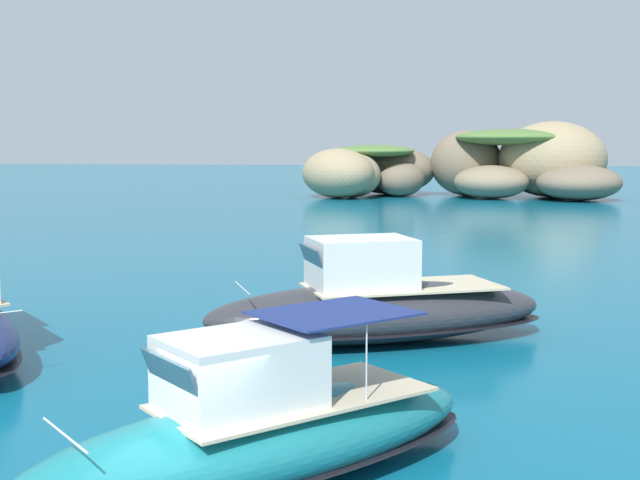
{
  "coord_description": "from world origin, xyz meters",
  "views": [
    {
      "loc": [
        3.87,
        -11.63,
        5.82
      ],
      "look_at": [
        0.21,
        13.82,
        2.83
      ],
      "focal_mm": 47.55,
      "sensor_mm": 36.0,
      "label": 1
    }
  ],
  "objects_px": {
    "islet_small": "(370,171)",
    "motorboat_charcoal": "(376,307)",
    "islet_large": "(528,163)",
    "motorboat_teal": "(261,432)"
  },
  "relations": [
    {
      "from": "islet_small",
      "to": "motorboat_charcoal",
      "type": "xyz_separation_m",
      "value": [
        5.86,
        -66.7,
        -1.68
      ]
    },
    {
      "from": "islet_large",
      "to": "motorboat_charcoal",
      "type": "xyz_separation_m",
      "value": [
        -10.8,
        -67.03,
        -2.62
      ]
    },
    {
      "from": "islet_large",
      "to": "motorboat_charcoal",
      "type": "relative_size",
      "value": 1.98
    },
    {
      "from": "islet_large",
      "to": "motorboat_teal",
      "type": "distance_m",
      "value": 78.55
    },
    {
      "from": "motorboat_teal",
      "to": "motorboat_charcoal",
      "type": "relative_size",
      "value": 0.76
    },
    {
      "from": "islet_large",
      "to": "motorboat_charcoal",
      "type": "distance_m",
      "value": 67.94
    },
    {
      "from": "islet_large",
      "to": "islet_small",
      "type": "relative_size",
      "value": 1.14
    },
    {
      "from": "islet_small",
      "to": "motorboat_teal",
      "type": "relative_size",
      "value": 2.26
    },
    {
      "from": "islet_small",
      "to": "motorboat_charcoal",
      "type": "bearing_deg",
      "value": -84.98
    },
    {
      "from": "motorboat_teal",
      "to": "motorboat_charcoal",
      "type": "height_order",
      "value": "motorboat_charcoal"
    }
  ]
}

